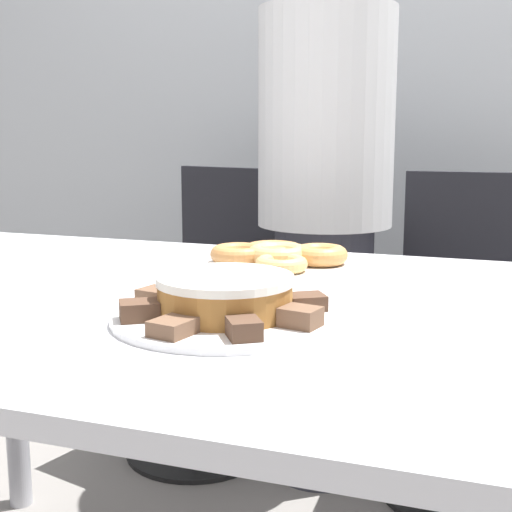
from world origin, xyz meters
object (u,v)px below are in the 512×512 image
(office_chair_left, at_px, (206,319))
(person_standing, at_px, (325,211))
(office_chair_right, at_px, (467,344))
(plate_cake, at_px, (225,318))
(plate_donuts, at_px, (278,266))
(frosted_cake, at_px, (225,295))

(office_chair_left, bearing_deg, person_standing, 7.08)
(office_chair_right, xyz_separation_m, plate_cake, (-0.29, -1.08, 0.32))
(office_chair_left, height_order, plate_donuts, office_chair_left)
(plate_cake, relative_size, frosted_cake, 1.66)
(office_chair_left, xyz_separation_m, plate_cake, (0.50, -1.08, 0.32))
(plate_donuts, distance_m, frosted_cake, 0.40)
(office_chair_left, distance_m, plate_cake, 1.23)
(office_chair_left, height_order, office_chair_right, same)
(person_standing, bearing_deg, plate_donuts, -84.07)
(person_standing, bearing_deg, plate_cake, -83.71)
(office_chair_left, height_order, frosted_cake, office_chair_left)
(office_chair_right, distance_m, frosted_cake, 1.17)
(plate_donuts, bearing_deg, person_standing, 95.93)
(plate_cake, relative_size, plate_donuts, 1.01)
(office_chair_left, distance_m, frosted_cake, 1.24)
(office_chair_right, distance_m, plate_donuts, 0.83)
(office_chair_left, relative_size, frosted_cake, 4.53)
(office_chair_left, bearing_deg, plate_cake, -50.98)
(office_chair_right, height_order, plate_cake, office_chair_right)
(frosted_cake, bearing_deg, plate_donuts, 96.86)
(office_chair_right, relative_size, plate_cake, 2.73)
(plate_cake, bearing_deg, frosted_cake, 0.00)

